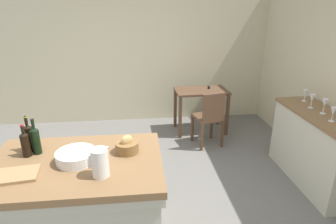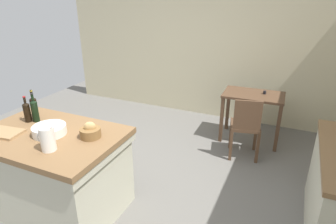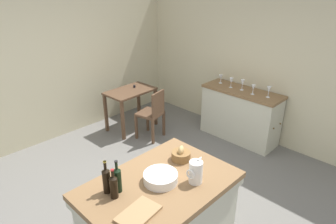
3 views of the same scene
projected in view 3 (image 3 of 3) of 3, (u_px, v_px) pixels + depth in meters
The scene contains 19 objects.
ground_plane at pixel (153, 201), 3.91m from camera, with size 6.76×6.76×0.00m, color #66635E.
wall_back at pixel (47, 67), 5.03m from camera, with size 5.32×0.12×2.60m, color beige.
wall_right at pixel (263, 67), 5.06m from camera, with size 0.12×5.20×2.60m, color beige.
island_table at pixel (160, 217), 2.98m from camera, with size 1.46×0.99×0.91m.
side_cabinet at pixel (240, 115), 5.28m from camera, with size 0.52×1.40×0.93m.
writing_desk at pixel (131, 97), 5.57m from camera, with size 0.92×0.59×0.83m.
wooden_chair at pixel (153, 113), 5.26m from camera, with size 0.48×0.48×0.92m.
pitcher at pixel (196, 172), 2.77m from camera, with size 0.17×0.13×0.27m.
wash_bowl at pixel (161, 178), 2.81m from camera, with size 0.33×0.33×0.09m, color silver.
bread_basket at pixel (181, 155), 3.14m from camera, with size 0.20×0.20×0.16m.
cutting_board at pixel (138, 214), 2.42m from camera, with size 0.36×0.23×0.02m, color #99754C.
wine_bottle_dark at pixel (117, 179), 2.65m from camera, with size 0.07×0.07×0.32m.
wine_bottle_amber at pixel (106, 180), 2.64m from camera, with size 0.07×0.07×0.33m.
wine_bottle_green at pixel (114, 186), 2.58m from camera, with size 0.07×0.07×0.29m.
wine_glass_far_left at pixel (269, 90), 4.73m from camera, with size 0.07×0.07×0.19m.
wine_glass_left at pixel (253, 88), 4.86m from camera, with size 0.07×0.07×0.17m.
wine_glass_middle at pixel (243, 83), 5.04m from camera, with size 0.07×0.07×0.18m.
wine_glass_right at pixel (231, 81), 5.16m from camera, with size 0.07×0.07×0.18m.
wine_glass_far_right at pixel (221, 77), 5.39m from camera, with size 0.07×0.07×0.16m.
Camera 3 is at (-2.05, -2.30, 2.68)m, focal length 31.76 mm.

